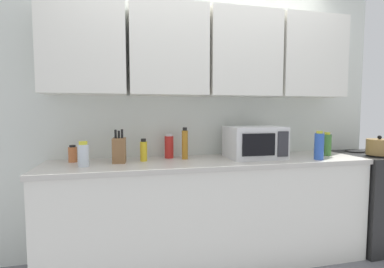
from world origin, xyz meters
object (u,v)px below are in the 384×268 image
at_px(bottle_clear_tall, 83,155).
at_px(bottle_green_oil, 327,145).
at_px(kettle, 379,147).
at_px(bottle_spice_jar, 73,154).
at_px(bottle_amber_vinegar, 185,144).
at_px(bottle_yellow_mustard, 144,151).
at_px(stove_range, 378,198).
at_px(knife_block, 119,150).
at_px(bottle_blue_cleaner, 319,146).
at_px(bottle_red_sauce, 169,146).
at_px(microwave, 254,142).

height_order(bottle_clear_tall, bottle_green_oil, bottle_green_oil).
height_order(kettle, bottle_spice_jar, kettle).
bearing_deg(kettle, bottle_spice_jar, 173.53).
distance_m(bottle_clear_tall, bottle_amber_vinegar, 0.82).
relative_size(bottle_yellow_mustard, bottle_green_oil, 0.86).
bearing_deg(stove_range, bottle_yellow_mustard, 178.01).
bearing_deg(knife_block, kettle, -4.66).
bearing_deg(bottle_blue_cleaner, kettle, 3.31).
bearing_deg(bottle_spice_jar, bottle_red_sauce, 1.99).
relative_size(bottle_clear_tall, bottle_red_sauce, 0.89).
height_order(stove_range, microwave, microwave).
relative_size(stove_range, bottle_blue_cleaner, 3.71).
distance_m(bottle_blue_cleaner, bottle_red_sauce, 1.30).
distance_m(bottle_yellow_mustard, bottle_clear_tall, 0.47).
bearing_deg(bottle_red_sauce, bottle_spice_jar, -178.01).
relative_size(kettle, bottle_clear_tall, 1.12).
bearing_deg(bottle_blue_cleaner, knife_block, 172.19).
height_order(microwave, bottle_red_sauce, microwave).
xyz_separation_m(stove_range, kettle, (-0.17, -0.14, 0.53)).
bearing_deg(bottle_spice_jar, bottle_yellow_mustard, -8.70).
bearing_deg(bottle_red_sauce, kettle, -9.94).
bearing_deg(bottle_amber_vinegar, microwave, -7.24).
xyz_separation_m(kettle, knife_block, (-2.33, 0.19, 0.02)).
bearing_deg(knife_block, bottle_red_sauce, 18.76).
xyz_separation_m(bottle_clear_tall, bottle_green_oil, (2.15, 0.06, 0.01)).
height_order(bottle_green_oil, bottle_red_sauce, bottle_green_oil).
relative_size(stove_range, bottle_red_sauce, 4.27).
xyz_separation_m(bottle_blue_cleaner, bottle_amber_vinegar, (-1.12, 0.28, 0.01)).
bearing_deg(stove_range, microwave, 178.80).
height_order(stove_range, bottle_blue_cleaner, bottle_blue_cleaner).
height_order(bottle_amber_vinegar, bottle_red_sauce, bottle_amber_vinegar).
height_order(microwave, knife_block, microwave).
bearing_deg(microwave, bottle_clear_tall, -176.70).
bearing_deg(bottle_yellow_mustard, bottle_blue_cleaner, -9.97).
relative_size(bottle_spice_jar, bottle_amber_vinegar, 0.51).
relative_size(kettle, bottle_yellow_mustard, 1.14).
bearing_deg(stove_range, bottle_blue_cleaner, -167.95).
height_order(knife_block, bottle_amber_vinegar, bottle_amber_vinegar).
xyz_separation_m(bottle_spice_jar, bottle_yellow_mustard, (0.57, -0.09, 0.02)).
bearing_deg(bottle_red_sauce, bottle_amber_vinegar, -35.21).
xyz_separation_m(kettle, bottle_amber_vinegar, (-1.78, 0.25, 0.05)).
relative_size(kettle, knife_block, 0.79).
bearing_deg(bottle_spice_jar, bottle_clear_tall, -62.74).
relative_size(stove_range, bottle_spice_jar, 6.53).
xyz_separation_m(bottle_blue_cleaner, bottle_green_oil, (0.22, 0.18, -0.01)).
relative_size(bottle_spice_jar, bottle_yellow_mustard, 0.74).
distance_m(stove_range, bottle_clear_tall, 2.81).
height_order(bottle_clear_tall, bottle_red_sauce, bottle_red_sauce).
xyz_separation_m(bottle_yellow_mustard, bottle_blue_cleaner, (1.47, -0.26, 0.03)).
bearing_deg(bottle_red_sauce, bottle_green_oil, -7.38).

